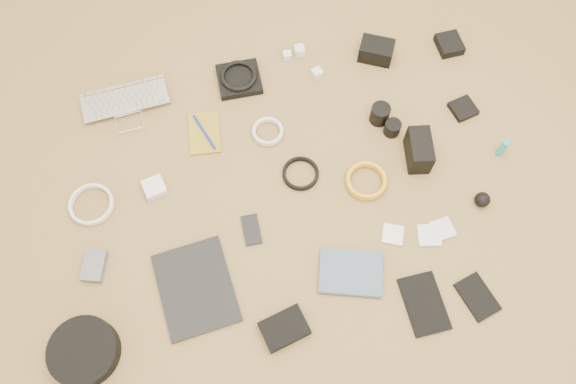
{
  "coord_description": "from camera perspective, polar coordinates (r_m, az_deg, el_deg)",
  "views": [
    {
      "loc": [
        -0.11,
        -0.74,
        1.66
      ],
      "look_at": [
        -0.01,
        -0.02,
        0.02
      ],
      "focal_mm": 35.0,
      "sensor_mm": 36.0,
      "label": 1
    }
  ],
  "objects": [
    {
      "name": "tablet",
      "position": [
        1.73,
        -9.33,
        -9.58
      ],
      "size": [
        0.26,
        0.31,
        0.01
      ],
      "primitive_type": "cube",
      "rotation": [
        0.0,
        0.0,
        0.18
      ],
      "color": "black",
      "rests_on": "ground"
    },
    {
      "name": "lens_pouch",
      "position": [
        2.18,
        16.07,
        14.22
      ],
      "size": [
        0.09,
        0.1,
        0.03
      ],
      "primitive_type": "cube",
      "rotation": [
        0.0,
        0.0,
        0.12
      ],
      "color": "black",
      "rests_on": "ground"
    },
    {
      "name": "air_blower",
      "position": [
        1.88,
        19.13,
        -0.74
      ],
      "size": [
        0.06,
        0.06,
        0.05
      ],
      "primitive_type": "sphere",
      "rotation": [
        0.0,
        0.0,
        0.31
      ],
      "color": "black",
      "rests_on": "ground"
    },
    {
      "name": "cable_black",
      "position": [
        1.84,
        1.28,
        1.82
      ],
      "size": [
        0.16,
        0.16,
        0.01
      ],
      "primitive_type": "torus",
      "rotation": [
        0.0,
        0.0,
        -0.41
      ],
      "color": "black",
      "rests_on": "ground"
    },
    {
      "name": "charger_b",
      "position": [
        2.08,
        -0.09,
        13.7
      ],
      "size": [
        0.03,
        0.03,
        0.03
      ],
      "primitive_type": "cube",
      "rotation": [
        0.0,
        0.0,
        -0.0
      ],
      "color": "silver",
      "rests_on": "ground"
    },
    {
      "name": "notebook_olive",
      "position": [
        1.93,
        -8.48,
        5.94
      ],
      "size": [
        0.1,
        0.16,
        0.01
      ],
      "primitive_type": "cube",
      "rotation": [
        0.0,
        0.0,
        -0.01
      ],
      "color": "olive",
      "rests_on": "ground"
    },
    {
      "name": "filter_case_left",
      "position": [
        1.79,
        10.6,
        -4.27
      ],
      "size": [
        0.08,
        0.08,
        0.01
      ],
      "primitive_type": "cube",
      "rotation": [
        0.0,
        0.0,
        -0.32
      ],
      "color": "silver",
      "rests_on": "ground"
    },
    {
      "name": "power_brick",
      "position": [
        1.86,
        -13.4,
        0.44
      ],
      "size": [
        0.08,
        0.08,
        0.03
      ],
      "primitive_type": "cube",
      "rotation": [
        0.0,
        0.0,
        0.29
      ],
      "color": "silver",
      "rests_on": "ground"
    },
    {
      "name": "lens_a",
      "position": [
        1.94,
        9.32,
        7.83
      ],
      "size": [
        0.08,
        0.08,
        0.07
      ],
      "primitive_type": "cylinder",
      "rotation": [
        0.0,
        0.0,
        0.32
      ],
      "color": "black",
      "rests_on": "ground"
    },
    {
      "name": "filter_case_right",
      "position": [
        1.83,
        15.42,
        -3.66
      ],
      "size": [
        0.08,
        0.08,
        0.01
      ],
      "primitive_type": "cube",
      "rotation": [
        0.0,
        0.0,
        0.2
      ],
      "color": "silver",
      "rests_on": "ground"
    },
    {
      "name": "battery_charger",
      "position": [
        1.81,
        -19.1,
        -7.12
      ],
      "size": [
        0.08,
        0.11,
        0.03
      ],
      "primitive_type": "cube",
      "rotation": [
        0.0,
        0.0,
        -0.21
      ],
      "color": "#59595E",
      "rests_on": "ground"
    },
    {
      "name": "card_reader",
      "position": [
        2.04,
        17.36,
        8.09
      ],
      "size": [
        0.1,
        0.1,
        0.02
      ],
      "primitive_type": "cube",
      "rotation": [
        0.0,
        0.0,
        0.31
      ],
      "color": "black",
      "rests_on": "ground"
    },
    {
      "name": "charger_c",
      "position": [
        2.09,
        1.32,
        14.04
      ],
      "size": [
        0.03,
        0.03,
        0.03
      ],
      "primitive_type": "cube",
      "rotation": [
        0.0,
        0.0,
        -0.08
      ],
      "color": "silver",
      "rests_on": "ground"
    },
    {
      "name": "headphones",
      "position": [
        2.01,
        -5.04,
        11.69
      ],
      "size": [
        0.17,
        0.17,
        0.02
      ],
      "primitive_type": "torus",
      "rotation": [
        0.0,
        0.0,
        0.41
      ],
      "color": "black",
      "rests_on": "headphone_pouch"
    },
    {
      "name": "cable_yellow",
      "position": [
        1.84,
        7.92,
        1.05
      ],
      "size": [
        0.17,
        0.17,
        0.02
      ],
      "primitive_type": "torus",
      "rotation": [
        0.0,
        0.0,
        0.34
      ],
      "color": "gold",
      "rests_on": "ground"
    },
    {
      "name": "charger_d",
      "position": [
        2.03,
        2.96,
        11.96
      ],
      "size": [
        0.04,
        0.04,
        0.03
      ],
      "primitive_type": "cube",
      "rotation": [
        0.0,
        0.0,
        0.42
      ],
      "color": "silver",
      "rests_on": "ground"
    },
    {
      "name": "dslr_camera",
      "position": [
        2.09,
        8.96,
        13.99
      ],
      "size": [
        0.14,
        0.12,
        0.07
      ],
      "primitive_type": "cube",
      "rotation": [
        0.0,
        0.0,
        -0.39
      ],
      "color": "black",
      "rests_on": "ground"
    },
    {
      "name": "drive_case",
      "position": [
        1.67,
        -0.38,
        -13.69
      ],
      "size": [
        0.15,
        0.13,
        0.03
      ],
      "primitive_type": "cube",
      "rotation": [
        0.0,
        0.0,
        0.32
      ],
      "color": "black",
      "rests_on": "ground"
    },
    {
      "name": "phone",
      "position": [
        1.77,
        -3.73,
        -3.85
      ],
      "size": [
        0.06,
        0.1,
        0.01
      ],
      "primitive_type": "cube",
      "rotation": [
        0.0,
        0.0,
        0.07
      ],
      "color": "black",
      "rests_on": "ground"
    },
    {
      "name": "cable_white_b",
      "position": [
        1.9,
        -19.29,
        -1.26
      ],
      "size": [
        0.15,
        0.15,
        0.01
      ],
      "primitive_type": "torus",
      "rotation": [
        0.0,
        0.0,
        -0.05
      ],
      "color": "silver",
      "rests_on": "ground"
    },
    {
      "name": "notebook_black_a",
      "position": [
        1.74,
        13.66,
        -10.98
      ],
      "size": [
        0.13,
        0.19,
        0.01
      ],
      "primitive_type": "cube",
      "rotation": [
        0.0,
        0.0,
        0.11
      ],
      "color": "black",
      "rests_on": "ground"
    },
    {
      "name": "lens_cleaner",
      "position": [
        1.97,
        20.96,
        4.2
      ],
      "size": [
        0.03,
        0.03,
        0.08
      ],
      "primitive_type": "cylinder",
      "rotation": [
        0.0,
        0.0,
        -0.41
      ],
      "color": "#1AA1AC",
      "rests_on": "ground"
    },
    {
      "name": "notebook_black_b",
      "position": [
        1.79,
        18.68,
        -10.06
      ],
      "size": [
        0.12,
        0.15,
        0.01
      ],
      "primitive_type": "cube",
      "rotation": [
        0.0,
        0.0,
        0.36
      ],
      "color": "black",
      "rests_on": "ground"
    },
    {
      "name": "headphone_case",
      "position": [
        1.75,
        -20.01,
        -14.98
      ],
      "size": [
        0.23,
        0.23,
        0.05
      ],
      "primitive_type": "cylinder",
      "rotation": [
        0.0,
        0.0,
        0.19
      ],
      "color": "black",
      "rests_on": "ground"
    },
    {
      "name": "charger_a",
      "position": [
        2.09,
        1.16,
        14.2
      ],
      "size": [
        0.04,
        0.04,
        0.03
      ],
      "primitive_type": "cube",
      "rotation": [
        0.0,
        0.0,
        0.07
      ],
      "color": "silver",
      "rests_on": "ground"
    },
    {
      "name": "filter_case_mid",
      "position": [
        1.81,
        14.16,
        -4.3
      ],
      "size": [
        0.08,
        0.08,
        0.01
      ],
      "primitive_type": "cube",
      "rotation": [
        0.0,
        0.0,
        -0.12
      ],
      "color": "silver",
      "rests_on": "ground"
    },
    {
      "name": "lens_b",
      "position": [
        1.93,
        10.55,
        6.41
      ],
      "size": [
        0.07,
        0.07,
        0.05
      ],
      "primitive_type": "cylinder",
      "rotation": [
        0.0,
        0.0,
        0.34
      ],
      "color": "black",
      "rests_on": "ground"
    },
    {
      "name": "laptop",
      "position": [
        2.02,
        -15.99,
        7.97
      ],
      "size": [
        0.33,
        0.25,
        0.02
      ],
      "primitive_type": "imported",
      "rotation": [
        0.0,
        0.0,
        0.16
      ],
      "color": "silver",
      "rests_on": "ground"
    },
    {
      "name": "headphone_pouch",
      "position": [
        2.02,
        -4.99,
        11.34
      ],
      "size": [
        0.16,
        0.15,
        0.03
      ],
      "primitive_type": "cube",
      "rotation": [
        0.0,
        0.0,
        0.07
      ],
      "color": "black",
      "rests_on": "ground"
    },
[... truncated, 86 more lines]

